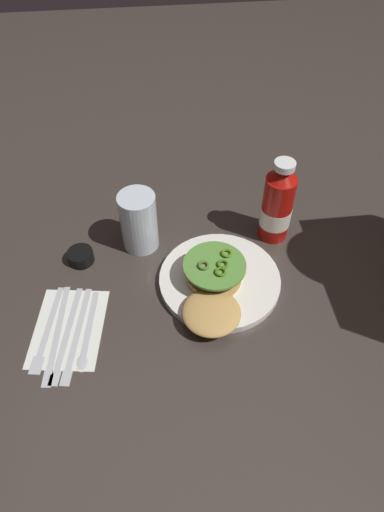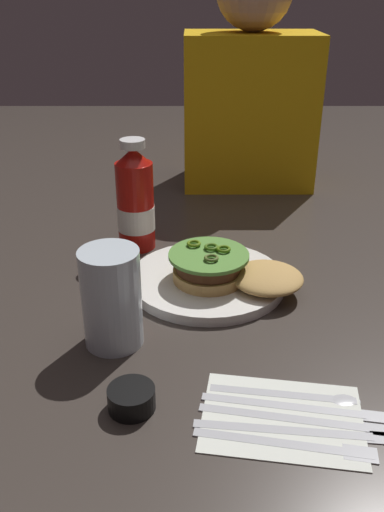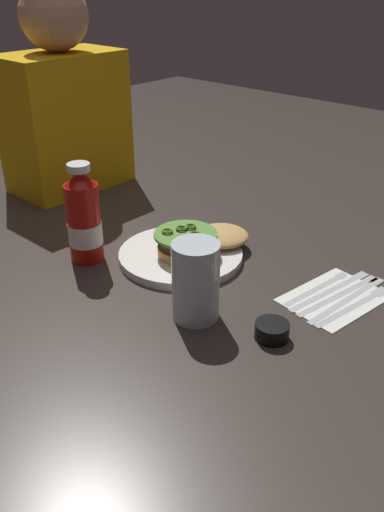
% 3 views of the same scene
% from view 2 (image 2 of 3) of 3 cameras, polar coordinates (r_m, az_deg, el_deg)
% --- Properties ---
extents(ground_plane, '(3.00, 3.00, 0.00)m').
position_cam_2_polar(ground_plane, '(0.83, 1.31, -5.76)').
color(ground_plane, '#39312C').
extents(dinner_plate, '(0.25, 0.25, 0.02)m').
position_cam_2_polar(dinner_plate, '(0.90, 1.80, -2.48)').
color(dinner_plate, white).
rests_on(dinner_plate, ground_plane).
extents(burger_sandwich, '(0.21, 0.14, 0.05)m').
position_cam_2_polar(burger_sandwich, '(0.87, 4.20, -1.51)').
color(burger_sandwich, tan).
rests_on(burger_sandwich, dinner_plate).
extents(ketchup_bottle, '(0.07, 0.07, 0.20)m').
position_cam_2_polar(ketchup_bottle, '(1.00, -5.70, 5.60)').
color(ketchup_bottle, '#B2130C').
rests_on(ketchup_bottle, ground_plane).
extents(water_glass, '(0.08, 0.08, 0.14)m').
position_cam_2_polar(water_glass, '(0.74, -8.17, -4.34)').
color(water_glass, silver).
rests_on(water_glass, ground_plane).
extents(condiment_cup, '(0.06, 0.06, 0.03)m').
position_cam_2_polar(condiment_cup, '(0.66, -6.14, -14.53)').
color(condiment_cup, black).
rests_on(condiment_cup, ground_plane).
extents(napkin, '(0.20, 0.16, 0.00)m').
position_cam_2_polar(napkin, '(0.66, 9.56, -16.28)').
color(napkin, white).
rests_on(napkin, ground_plane).
extents(fork_utensil, '(0.20, 0.05, 0.00)m').
position_cam_2_polar(fork_utensil, '(0.63, 11.42, -18.63)').
color(fork_utensil, silver).
rests_on(fork_utensil, napkin).
extents(table_knife, '(0.22, 0.04, 0.00)m').
position_cam_2_polar(table_knife, '(0.64, 12.13, -17.31)').
color(table_knife, silver).
rests_on(table_knife, napkin).
extents(steak_knife, '(0.22, 0.05, 0.00)m').
position_cam_2_polar(steak_knife, '(0.66, 12.03, -16.24)').
color(steak_knife, silver).
rests_on(steak_knife, napkin).
extents(butter_knife, '(0.21, 0.05, 0.00)m').
position_cam_2_polar(butter_knife, '(0.67, 11.96, -15.08)').
color(butter_knife, silver).
rests_on(butter_knife, napkin).
extents(spoon_utensil, '(0.18, 0.04, 0.00)m').
position_cam_2_polar(spoon_utensil, '(0.69, 12.03, -13.95)').
color(spoon_utensil, silver).
rests_on(spoon_utensil, napkin).
extents(diner_person, '(0.30, 0.18, 0.51)m').
position_cam_2_polar(diner_person, '(1.31, 6.32, 16.86)').
color(diner_person, gold).
rests_on(diner_person, ground_plane).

